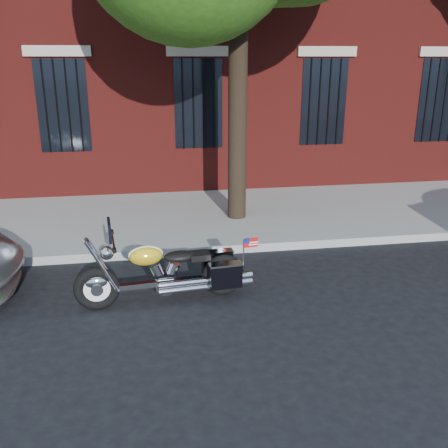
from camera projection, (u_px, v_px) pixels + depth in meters
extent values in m
plane|color=black|center=(240.00, 287.00, 7.38)|extent=(120.00, 120.00, 0.00)
cube|color=gray|center=(225.00, 248.00, 8.65)|extent=(40.00, 0.16, 0.15)
cube|color=gray|center=(210.00, 216.00, 10.41)|extent=(40.00, 3.60, 0.15)
cube|color=black|center=(198.00, 104.00, 11.46)|extent=(1.10, 0.14, 2.00)
cube|color=#B2A893|center=(198.00, 51.00, 11.07)|extent=(1.40, 0.20, 0.22)
cylinder|color=black|center=(199.00, 104.00, 11.39)|extent=(0.04, 0.04, 2.00)
cylinder|color=black|center=(238.00, 98.00, 9.38)|extent=(0.36, 0.36, 5.00)
torus|color=black|center=(97.00, 289.00, 6.61)|extent=(0.62, 0.19, 0.61)
torus|color=black|center=(223.00, 275.00, 7.03)|extent=(0.62, 0.19, 0.61)
cylinder|color=white|center=(97.00, 289.00, 6.61)|extent=(0.46, 0.10, 0.46)
cylinder|color=white|center=(223.00, 275.00, 7.03)|extent=(0.46, 0.10, 0.46)
ellipsoid|color=white|center=(96.00, 282.00, 6.59)|extent=(0.33, 0.15, 0.18)
ellipsoid|color=yellow|center=(223.00, 268.00, 7.00)|extent=(0.33, 0.16, 0.18)
cube|color=white|center=(162.00, 283.00, 6.83)|extent=(1.37, 0.22, 0.07)
cylinder|color=white|center=(165.00, 284.00, 6.85)|extent=(0.31, 0.19, 0.29)
cylinder|color=white|center=(200.00, 284.00, 6.80)|extent=(1.14, 0.19, 0.08)
ellipsoid|color=yellow|center=(146.00, 256.00, 6.65)|extent=(0.47, 0.30, 0.26)
ellipsoid|color=black|center=(180.00, 256.00, 6.77)|extent=(0.46, 0.30, 0.14)
cube|color=black|center=(217.00, 262.00, 7.21)|extent=(0.45, 0.19, 0.35)
cube|color=black|center=(226.00, 275.00, 6.77)|extent=(0.45, 0.19, 0.35)
cylinder|color=white|center=(113.00, 241.00, 6.47)|extent=(0.10, 0.71, 0.03)
sphere|color=white|center=(107.00, 253.00, 6.50)|extent=(0.20, 0.20, 0.18)
cube|color=black|center=(109.00, 230.00, 6.41)|extent=(0.07, 0.37, 0.26)
cube|color=red|center=(251.00, 243.00, 6.68)|extent=(0.20, 0.03, 0.13)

